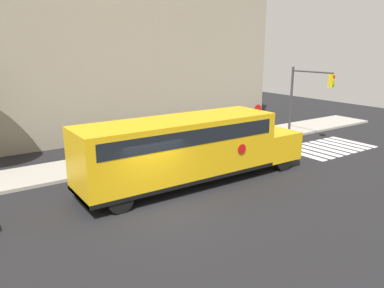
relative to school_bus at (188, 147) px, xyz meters
name	(u,v)px	position (x,y,z in m)	size (l,w,h in m)	color
ground_plane	(161,210)	(-2.38, -1.72, -1.72)	(60.00, 60.00, 0.00)	black
sidewalk_strip	(98,164)	(-2.38, 4.78, -1.64)	(44.00, 3.00, 0.15)	#B2ADA3
building_backdrop	(54,45)	(-2.38, 11.28, 4.28)	(32.00, 4.00, 12.00)	#9E937F
crosswalk_stripes	(329,148)	(10.44, 0.28, -1.71)	(5.40, 3.20, 0.01)	white
school_bus	(188,147)	(0.00, 0.00, 0.00)	(10.98, 2.57, 2.99)	yellow
stop_sign	(257,118)	(7.84, 3.85, -0.17)	(0.60, 0.10, 2.40)	#38383A
traffic_light	(305,92)	(10.97, 2.76, 1.39)	(0.28, 3.24, 4.64)	#38383A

